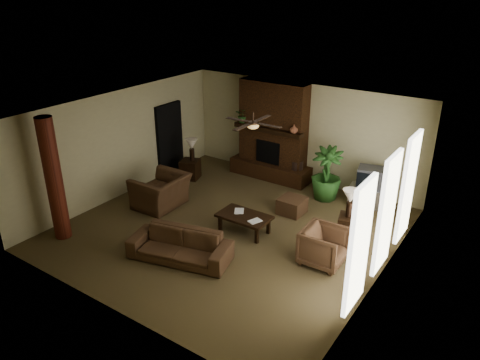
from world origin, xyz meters
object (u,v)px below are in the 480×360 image
Objects in this scene: sofa at (180,241)px; coffee_table at (244,217)px; tv_stand at (366,196)px; floor_vase at (297,170)px; log_column at (54,180)px; lamp_right at (350,198)px; armchair_right at (324,245)px; ottoman at (292,206)px; lamp_left at (192,146)px; side_table_right at (350,227)px; armchair_left at (161,186)px; floor_plant at (325,185)px; side_table_left at (190,169)px.

coffee_table is at bearing 59.59° from sofa.
floor_vase reaches higher than tv_stand.
lamp_right is at bearing 33.30° from log_column.
lamp_right is at bearing -2.95° from armchair_right.
log_column is 6.42m from lamp_right.
coffee_table is 1.52m from ottoman.
lamp_left reaches higher than ottoman.
log_column is 5.09× the size of side_table_right.
armchair_right is (5.33, 2.32, -0.97)m from log_column.
armchair_left is (0.81, 2.37, -0.85)m from log_column.
floor_vase is 1.18× the size of lamp_right.
floor_plant is at bearing 73.47° from coffee_table.
sofa is 3.79m from side_table_right.
armchair_right is (4.52, -0.05, -0.12)m from armchair_left.
ottoman is 0.92× the size of lamp_right.
lamp_right reaches higher than tv_stand.
lamp_right is (5.36, 3.52, -0.40)m from log_column.
log_column reaches higher than side_table_right.
tv_stand is (1.82, 2.92, -0.12)m from coffee_table.
coffee_table is (2.48, 0.09, -0.18)m from armchair_left.
sofa is 4.76m from floor_vase.
floor_vase reaches higher than ottoman.
lamp_right is (5.04, -0.70, 0.00)m from lamp_left.
lamp_left reaches higher than floor_vase.
sofa reaches higher than floor_vase.
lamp_right is (0.24, -1.86, 0.75)m from tv_stand.
armchair_right is 0.72× the size of coffee_table.
log_column reaches higher than floor_vase.
tv_stand is 5.00m from side_table_left.
floor_vase is at bearing 158.78° from floor_plant.
lamp_right is at bearing -92.51° from tv_stand.
armchair_right is at bearing -91.20° from lamp_right.
floor_vase is (0.21, 4.75, 0.02)m from sofa.
side_table_left is (-3.82, -0.96, -0.12)m from floor_plant.
tv_stand is (2.31, 4.59, -0.16)m from sofa.
ottoman is at bearing -104.88° from floor_plant.
side_table_left is (-2.54, 3.38, -0.14)m from sofa.
ottoman is at bearing -4.39° from side_table_left.
tv_stand is 1.07m from floor_plant.
armchair_left is at bearing -75.03° from lamp_left.
log_column reaches higher than tv_stand.
floor_plant reaches higher than ottoman.
coffee_table reaches higher than ottoman.
tv_stand is (1.36, 1.48, 0.05)m from ottoman.
side_table_right is (4.59, 1.18, -0.28)m from armchair_left.
log_column is at bearing -143.21° from coffee_table.
armchair_left is at bearing 71.03° from log_column.
log_column is 1.97× the size of floor_plant.
coffee_table is at bearing -29.45° from side_table_left.
log_column is at bearing -118.52° from floor_vase.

